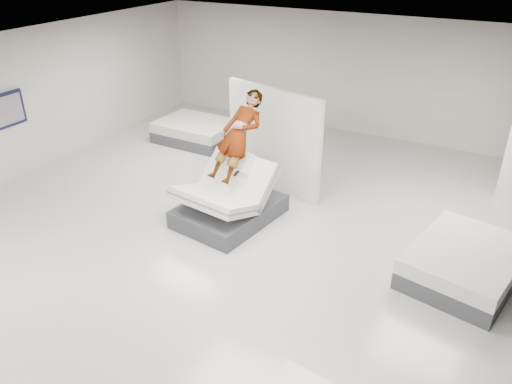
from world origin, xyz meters
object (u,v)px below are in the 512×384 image
at_px(flat_bed_left_far, 196,131).
at_px(wall_poster, 5,111).
at_px(remote, 236,173).
at_px(person, 238,153).
at_px(divider_panel, 273,140).
at_px(flat_bed_right_far, 464,263).
at_px(hero_bed, 229,202).

relative_size(flat_bed_left_far, wall_poster, 2.14).
relative_size(remote, flat_bed_left_far, 0.07).
height_order(person, divider_panel, divider_panel).
bearing_deg(flat_bed_right_far, divider_panel, 160.55).
bearing_deg(wall_poster, flat_bed_left_far, 58.95).
relative_size(person, remote, 13.19).
bearing_deg(remote, divider_panel, 101.78).
bearing_deg(divider_panel, wall_poster, -142.47).
bearing_deg(divider_panel, remote, -72.55).
distance_m(person, divider_panel, 1.37).
xyz_separation_m(person, wall_poster, (-5.27, -0.95, 0.29)).
bearing_deg(person, divider_panel, 95.69).
height_order(hero_bed, person, person).
xyz_separation_m(divider_panel, flat_bed_right_far, (4.20, -1.48, -0.84)).
xyz_separation_m(hero_bed, flat_bed_right_far, (4.31, 0.20, -0.12)).
height_order(hero_bed, wall_poster, wall_poster).
distance_m(remote, flat_bed_left_far, 4.58).
bearing_deg(hero_bed, divider_panel, 86.06).
distance_m(person, flat_bed_right_far, 4.39).
relative_size(remote, flat_bed_right_far, 0.06).
xyz_separation_m(person, remote, (0.17, -0.38, -0.24)).
xyz_separation_m(person, flat_bed_left_far, (-2.97, 2.87, -1.04)).
distance_m(hero_bed, divider_panel, 1.83).
xyz_separation_m(divider_panel, wall_poster, (-5.34, -2.30, 0.48)).
distance_m(flat_bed_right_far, flat_bed_left_far, 7.83).
relative_size(hero_bed, flat_bed_left_far, 1.07).
relative_size(person, wall_poster, 1.94).
xyz_separation_m(person, flat_bed_right_far, (4.26, -0.13, -1.03)).
bearing_deg(flat_bed_left_far, hero_bed, -47.49).
height_order(hero_bed, divider_panel, divider_panel).
bearing_deg(hero_bed, person, 81.48).
xyz_separation_m(hero_bed, flat_bed_left_far, (-2.92, 3.19, -0.13)).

